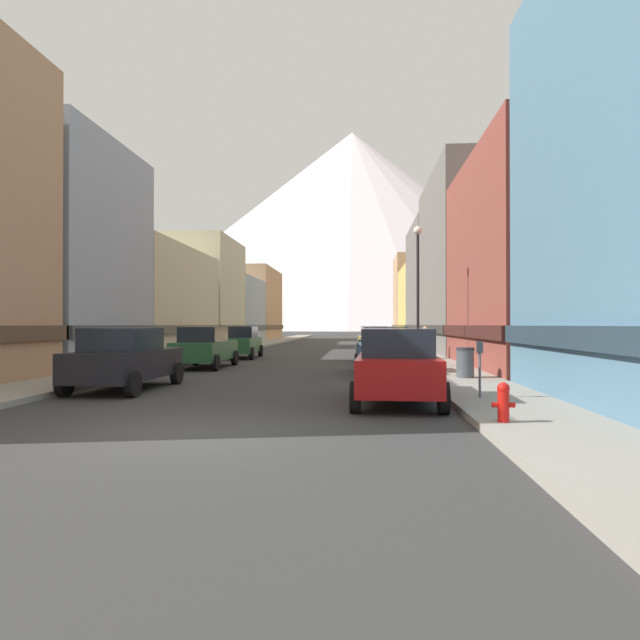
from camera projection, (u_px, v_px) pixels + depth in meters
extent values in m
plane|color=#343434|center=(190.00, 434.00, 9.60)|extent=(400.00, 400.00, 0.00)
cube|color=gray|center=(245.00, 347.00, 44.96)|extent=(2.50, 100.00, 0.15)
cube|color=gray|center=(402.00, 348.00, 44.07)|extent=(2.50, 100.00, 0.15)
cube|color=#99A5B2|center=(19.00, 255.00, 24.56)|extent=(8.96, 8.28, 9.83)
cube|color=#444A50|center=(19.00, 331.00, 24.53)|extent=(9.26, 8.28, 0.50)
cube|color=beige|center=(131.00, 301.00, 35.23)|extent=(7.86, 13.05, 6.68)
cube|color=#595444|center=(131.00, 329.00, 35.22)|extent=(8.16, 13.05, 0.50)
cube|color=beige|center=(185.00, 294.00, 46.85)|extent=(8.33, 9.33, 8.98)
cube|color=#595444|center=(185.00, 328.00, 46.82)|extent=(8.63, 9.33, 0.50)
cube|color=#99A5B2|center=(226.00, 311.00, 56.97)|extent=(6.37, 10.89, 6.62)
cube|color=#444A50|center=(226.00, 327.00, 56.95)|extent=(6.67, 10.89, 0.50)
cube|color=tan|center=(244.00, 305.00, 69.21)|extent=(7.75, 13.22, 8.73)
cube|color=brown|center=(244.00, 327.00, 69.19)|extent=(8.05, 13.22, 0.50)
cube|color=brown|center=(576.00, 262.00, 23.30)|extent=(8.83, 12.10, 8.98)
cube|color=#3B1B16|center=(577.00, 331.00, 23.28)|extent=(9.13, 12.10, 0.50)
cube|color=#66605B|center=(484.00, 265.00, 36.48)|extent=(7.02, 13.69, 11.57)
cube|color=#2D2B29|center=(484.00, 329.00, 36.45)|extent=(7.32, 13.69, 0.50)
cube|color=#66605B|center=(467.00, 285.00, 49.52)|extent=(9.71, 12.12, 10.71)
cube|color=#2D2B29|center=(467.00, 328.00, 49.48)|extent=(10.01, 12.12, 0.50)
cube|color=#D8B259|center=(431.00, 305.00, 61.62)|extent=(6.44, 11.76, 8.12)
cube|color=brown|center=(431.00, 327.00, 61.60)|extent=(6.74, 11.76, 0.50)
cube|color=tan|center=(426.00, 298.00, 72.32)|extent=(8.05, 8.90, 10.73)
cube|color=brown|center=(427.00, 327.00, 72.28)|extent=(8.35, 8.90, 0.50)
cube|color=black|center=(126.00, 364.00, 16.12)|extent=(1.92, 4.43, 0.80)
cube|color=#1E232D|center=(122.00, 339.00, 15.88)|extent=(1.64, 2.23, 0.64)
cylinder|color=black|center=(121.00, 373.00, 17.85)|extent=(0.23, 0.68, 0.68)
cylinder|color=black|center=(177.00, 373.00, 17.68)|extent=(0.23, 0.68, 0.68)
cylinder|color=black|center=(64.00, 384.00, 14.56)|extent=(0.23, 0.68, 0.68)
cylinder|color=black|center=(133.00, 384.00, 14.40)|extent=(0.23, 0.68, 0.68)
cube|color=#265933|center=(205.00, 351.00, 24.37)|extent=(1.90, 4.42, 0.80)
cube|color=#1E232D|center=(203.00, 334.00, 24.12)|extent=(1.63, 2.22, 0.64)
cylinder|color=black|center=(196.00, 358.00, 26.08)|extent=(0.23, 0.68, 0.68)
cylinder|color=black|center=(235.00, 358.00, 25.93)|extent=(0.23, 0.68, 0.68)
cylinder|color=black|center=(171.00, 362.00, 22.80)|extent=(0.23, 0.68, 0.68)
cylinder|color=black|center=(216.00, 363.00, 22.64)|extent=(0.23, 0.68, 0.68)
cube|color=#265933|center=(240.00, 345.00, 31.47)|extent=(1.97, 4.45, 0.80)
cube|color=#1E232D|center=(241.00, 332.00, 31.73)|extent=(1.67, 2.25, 0.64)
cylinder|color=black|center=(251.00, 354.00, 29.78)|extent=(0.24, 0.69, 0.68)
cylinder|color=black|center=(217.00, 353.00, 29.86)|extent=(0.24, 0.69, 0.68)
cylinder|color=black|center=(261.00, 351.00, 33.08)|extent=(0.24, 0.69, 0.68)
cylinder|color=black|center=(230.00, 351.00, 33.15)|extent=(0.24, 0.69, 0.68)
cube|color=#9E1111|center=(397.00, 372.00, 13.42)|extent=(2.00, 4.47, 0.80)
cube|color=#1E232D|center=(397.00, 342.00, 13.18)|extent=(1.68, 2.26, 0.64)
cylinder|color=black|center=(361.00, 381.00, 15.16)|extent=(0.25, 0.69, 0.68)
cylinder|color=black|center=(430.00, 382.00, 14.96)|extent=(0.25, 0.69, 0.68)
cylinder|color=black|center=(355.00, 397.00, 11.88)|extent=(0.25, 0.69, 0.68)
cylinder|color=black|center=(444.00, 398.00, 11.68)|extent=(0.25, 0.69, 0.68)
cube|color=#19478C|center=(383.00, 355.00, 21.29)|extent=(2.00, 4.47, 0.80)
cube|color=#1E232D|center=(384.00, 336.00, 21.04)|extent=(1.68, 2.26, 0.64)
cylinder|color=black|center=(357.00, 362.00, 22.96)|extent=(0.25, 0.69, 0.68)
cylinder|color=black|center=(402.00, 362.00, 22.90)|extent=(0.25, 0.69, 0.68)
cylinder|color=black|center=(361.00, 368.00, 19.67)|extent=(0.25, 0.69, 0.68)
cylinder|color=black|center=(413.00, 369.00, 19.60)|extent=(0.25, 0.69, 0.68)
cube|color=#265933|center=(377.00, 346.00, 29.18)|extent=(1.89, 4.42, 0.80)
cube|color=#1E232D|center=(377.00, 333.00, 28.94)|extent=(1.63, 2.22, 0.64)
cylinder|color=black|center=(359.00, 353.00, 30.90)|extent=(0.23, 0.68, 0.68)
cylinder|color=black|center=(393.00, 353.00, 30.75)|extent=(0.23, 0.68, 0.68)
cylinder|color=black|center=(359.00, 356.00, 27.61)|extent=(0.23, 0.68, 0.68)
cylinder|color=black|center=(396.00, 356.00, 27.46)|extent=(0.23, 0.68, 0.68)
cube|color=#B28419|center=(374.00, 343.00, 35.69)|extent=(1.99, 4.46, 0.80)
cube|color=#1E232D|center=(374.00, 331.00, 35.45)|extent=(1.68, 2.25, 0.64)
cylinder|color=black|center=(358.00, 348.00, 37.37)|extent=(0.24, 0.69, 0.68)
cylinder|color=black|center=(386.00, 348.00, 37.30)|extent=(0.24, 0.69, 0.68)
cylinder|color=black|center=(360.00, 350.00, 34.07)|extent=(0.24, 0.69, 0.68)
cylinder|color=black|center=(390.00, 350.00, 34.00)|extent=(0.24, 0.69, 0.68)
cylinder|color=red|center=(503.00, 407.00, 9.91)|extent=(0.20, 0.20, 0.55)
sphere|color=red|center=(503.00, 388.00, 9.91)|extent=(0.22, 0.22, 0.22)
cylinder|color=red|center=(495.00, 405.00, 9.92)|extent=(0.10, 0.09, 0.09)
cylinder|color=red|center=(512.00, 405.00, 9.90)|extent=(0.10, 0.09, 0.09)
cylinder|color=#595960|center=(480.00, 375.00, 13.25)|extent=(0.06, 0.06, 1.05)
cube|color=#33383F|center=(480.00, 347.00, 13.26)|extent=(0.14, 0.10, 0.28)
cylinder|color=#4C5156|center=(465.00, 364.00, 18.28)|extent=(0.56, 0.56, 0.90)
cylinder|color=#2D2D33|center=(465.00, 349.00, 18.28)|extent=(0.59, 0.59, 0.08)
cylinder|color=brown|center=(140.00, 358.00, 25.29)|extent=(0.38, 0.38, 0.44)
sphere|color=#1C8220|center=(140.00, 349.00, 25.30)|extent=(0.50, 0.50, 0.50)
cylinder|color=navy|center=(425.00, 345.00, 28.59)|extent=(0.36, 0.36, 1.42)
sphere|color=tan|center=(425.00, 328.00, 28.59)|extent=(0.23, 0.23, 0.23)
cylinder|color=black|center=(418.00, 300.00, 23.48)|extent=(0.12, 0.12, 5.50)
sphere|color=white|center=(418.00, 231.00, 23.50)|extent=(0.36, 0.36, 0.36)
cone|color=silver|center=(352.00, 230.00, 269.39)|extent=(227.53, 227.53, 94.56)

